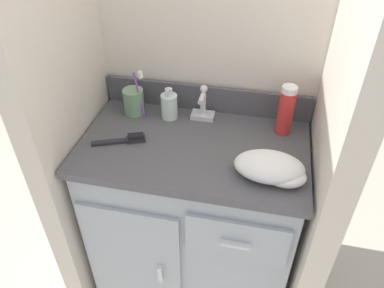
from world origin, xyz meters
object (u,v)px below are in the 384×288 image
(shaving_cream_can, at_px, (286,110))
(hand_towel, at_px, (273,169))
(toothbrush_cup, at_px, (134,101))
(soap_dispenser, at_px, (169,106))
(hairbrush, at_px, (126,140))

(shaving_cream_can, relative_size, hand_towel, 0.83)
(toothbrush_cup, height_order, hand_towel, toothbrush_cup)
(shaving_cream_can, xyz_separation_m, hand_towel, (-0.03, -0.26, -0.06))
(soap_dispenser, bearing_deg, hairbrush, -120.50)
(soap_dispenser, distance_m, hairbrush, 0.22)
(soap_dispenser, bearing_deg, hand_towel, -32.78)
(toothbrush_cup, relative_size, hand_towel, 0.86)
(soap_dispenser, height_order, shaving_cream_can, shaving_cream_can)
(hairbrush, height_order, hand_towel, hand_towel)
(shaving_cream_can, height_order, hand_towel, shaving_cream_can)
(soap_dispenser, distance_m, shaving_cream_can, 0.44)
(toothbrush_cup, height_order, soap_dispenser, toothbrush_cup)
(hairbrush, relative_size, hand_towel, 0.82)
(toothbrush_cup, relative_size, soap_dispenser, 1.50)
(shaving_cream_can, bearing_deg, hairbrush, -161.54)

